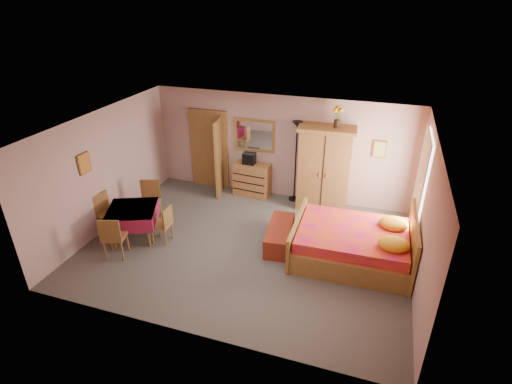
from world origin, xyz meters
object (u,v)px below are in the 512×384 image
(wardrobe, at_px, (324,169))
(chair_south, at_px, (115,236))
(dining_table, at_px, (134,223))
(stereo, at_px, (249,159))
(chair_east, at_px, (161,224))
(floor_lamp, at_px, (296,162))
(sunflower_vase, at_px, (337,117))
(bench, at_px, (280,235))
(chair_west, at_px, (109,214))
(chair_north, at_px, (150,203))
(bed, at_px, (353,235))
(chest_of_drawers, at_px, (252,180))
(wall_mirror, at_px, (255,135))

(wardrobe, distance_m, chair_south, 4.86)
(dining_table, bearing_deg, stereo, 58.57)
(stereo, bearing_deg, chair_east, -111.41)
(floor_lamp, relative_size, wardrobe, 1.00)
(floor_lamp, height_order, dining_table, floor_lamp)
(stereo, relative_size, sunflower_vase, 0.61)
(bench, bearing_deg, chair_west, -169.29)
(stereo, bearing_deg, sunflower_vase, -2.99)
(wardrobe, bearing_deg, floor_lamp, 163.03)
(bench, height_order, chair_south, chair_south)
(dining_table, bearing_deg, chair_north, 92.76)
(stereo, relative_size, wardrobe, 0.15)
(bed, bearing_deg, stereo, 143.28)
(chest_of_drawers, xyz_separation_m, wall_mirror, (0.00, 0.21, 1.12))
(wall_mirror, bearing_deg, chest_of_drawers, -91.91)
(sunflower_vase, xyz_separation_m, chair_east, (-3.14, -2.53, -1.88))
(floor_lamp, xyz_separation_m, dining_table, (-2.84, -2.78, -0.67))
(sunflower_vase, bearing_deg, chair_south, -138.80)
(floor_lamp, distance_m, dining_table, 4.03)
(chair_north, bearing_deg, chair_west, 26.86)
(chair_south, bearing_deg, wardrobe, 25.83)
(chair_east, bearing_deg, floor_lamp, -40.50)
(chair_east, bearing_deg, bench, -75.51)
(chair_north, relative_size, chair_east, 1.17)
(chair_west, bearing_deg, stereo, 147.57)
(dining_table, bearing_deg, chest_of_drawers, 57.30)
(chest_of_drawers, bearing_deg, bench, -52.62)
(bench, distance_m, chair_south, 3.32)
(chair_north, distance_m, chair_west, 0.91)
(chair_south, bearing_deg, chair_east, 34.11)
(floor_lamp, bearing_deg, sunflower_vase, -10.43)
(chair_west, bearing_deg, bench, 109.24)
(bed, bearing_deg, chair_south, -164.08)
(wall_mirror, relative_size, dining_table, 1.09)
(wall_mirror, height_order, chair_east, wall_mirror)
(sunflower_vase, relative_size, bed, 0.22)
(stereo, height_order, floor_lamp, floor_lamp)
(chair_north, bearing_deg, stereo, -150.36)
(stereo, bearing_deg, dining_table, -121.43)
(sunflower_vase, height_order, dining_table, sunflower_vase)
(chair_west, bearing_deg, floor_lamp, 136.49)
(sunflower_vase, distance_m, chair_west, 5.43)
(dining_table, xyz_separation_m, chair_north, (-0.03, 0.71, 0.12))
(chest_of_drawers, relative_size, wardrobe, 0.44)
(floor_lamp, bearing_deg, dining_table, -135.65)
(chair_west, bearing_deg, dining_table, 94.36)
(sunflower_vase, bearing_deg, wardrobe, -179.89)
(chair_south, bearing_deg, bed, 0.30)
(stereo, height_order, chair_south, stereo)
(wall_mirror, distance_m, stereo, 0.60)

